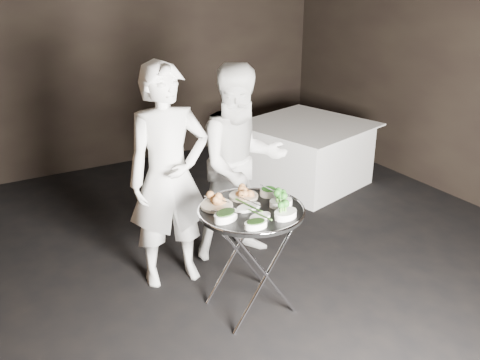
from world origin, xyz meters
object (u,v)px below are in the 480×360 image
tray_stand (251,255)px  dining_table (306,154)px  serving_tray (251,211)px  waiter_left (169,177)px  waiter_right (241,164)px

tray_stand → dining_table: size_ratio=0.63×
tray_stand → dining_table: tray_stand is taller
serving_tray → waiter_left: (-0.31, 0.66, 0.08)m
waiter_left → waiter_right: size_ratio=1.05×
serving_tray → waiter_right: size_ratio=0.45×
serving_tray → waiter_left: bearing=115.5°
waiter_left → serving_tray: bearing=-57.9°
waiter_left → tray_stand: bearing=-57.9°
dining_table → tray_stand: bearing=-135.9°
serving_tray → dining_table: serving_tray is taller
tray_stand → dining_table: (1.77, 1.72, -0.08)m
serving_tray → dining_table: (1.77, 1.72, -0.43)m
waiter_right → dining_table: bearing=42.6°
tray_stand → waiter_right: (0.35, 0.73, 0.38)m
serving_tray → tray_stand: bearing=80.5°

